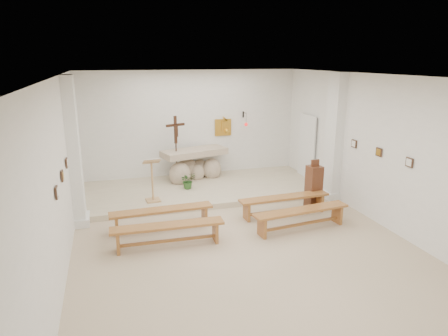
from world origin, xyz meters
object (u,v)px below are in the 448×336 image
object	(u,v)px
bench_left_front	(162,214)
bench_right_second	(301,214)
donation_pedestal	(314,186)
bench_right_front	(284,201)
bench_left_second	(168,230)
crucifix_stand	(176,144)
lectern	(152,180)
altar	(194,166)

from	to	relation	value
bench_left_front	bench_right_second	world-z (taller)	same
donation_pedestal	bench_right_front	size ratio (longest dim) A/B	0.55
bench_left_second	crucifix_stand	bearing A→B (deg)	79.29
donation_pedestal	bench_right_second	world-z (taller)	donation_pedestal
donation_pedestal	bench_left_front	distance (m)	4.08
lectern	bench_right_second	size ratio (longest dim) A/B	0.51
bench_right_front	bench_left_second	xyz separation A→B (m)	(-3.08, -0.93, 0.00)
donation_pedestal	bench_left_front	size ratio (longest dim) A/B	0.55
crucifix_stand	bench_left_front	distance (m)	3.42
crucifix_stand	donation_pedestal	bearing A→B (deg)	-61.28
altar	donation_pedestal	size ratio (longest dim) A/B	1.66
bench_right_front	crucifix_stand	bearing A→B (deg)	121.97
lectern	crucifix_stand	bearing A→B (deg)	56.16
bench_left_second	bench_right_front	bearing A→B (deg)	18.61
altar	bench_left_second	world-z (taller)	altar
altar	lectern	world-z (taller)	lectern
bench_right_front	donation_pedestal	bearing A→B (deg)	15.30
bench_left_second	bench_left_front	bearing A→B (deg)	91.80
bench_left_front	bench_right_front	distance (m)	3.08
bench_right_second	bench_right_front	bearing A→B (deg)	83.77
bench_left_front	bench_left_second	distance (m)	0.93
bench_right_front	bench_right_second	bearing A→B (deg)	-92.56
donation_pedestal	bench_left_second	size ratio (longest dim) A/B	0.55
altar	crucifix_stand	distance (m)	0.96
crucifix_stand	bench_right_second	distance (m)	4.73
bench_left_front	bench_right_second	xyz separation A→B (m)	(3.08, -0.93, 0.00)
lectern	bench_left_second	distance (m)	2.50
lectern	donation_pedestal	world-z (taller)	lectern
lectern	donation_pedestal	size ratio (longest dim) A/B	0.93
bench_right_second	donation_pedestal	bearing A→B (deg)	45.52
crucifix_stand	bench_right_second	world-z (taller)	crucifix_stand
altar	bench_right_front	xyz separation A→B (m)	(1.61, -3.26, -0.18)
bench_left_second	lectern	bearing A→B (deg)	92.28
bench_left_second	bench_right_second	size ratio (longest dim) A/B	0.99
bench_left_front	lectern	bearing A→B (deg)	88.90
lectern	bench_left_second	world-z (taller)	lectern
altar	bench_right_second	distance (m)	4.49
lectern	bench_right_second	bearing A→B (deg)	-42.54
crucifix_stand	bench_left_second	bearing A→B (deg)	-121.79
bench_left_front	bench_right_second	size ratio (longest dim) A/B	0.99
lectern	bench_left_second	size ratio (longest dim) A/B	0.51
donation_pedestal	bench_right_second	bearing A→B (deg)	-133.31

